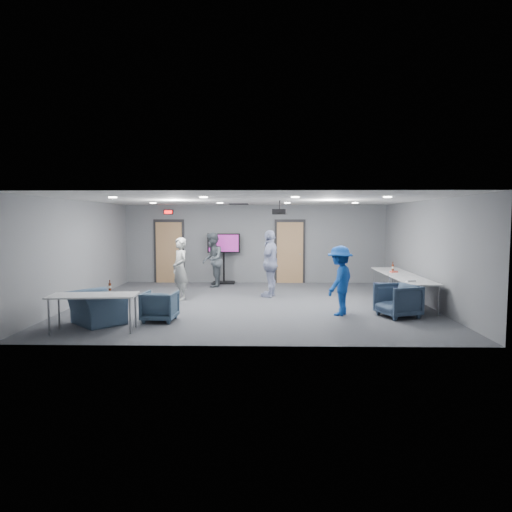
{
  "coord_description": "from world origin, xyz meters",
  "views": [
    {
      "loc": [
        0.35,
        -11.8,
        2.21
      ],
      "look_at": [
        0.09,
        0.65,
        1.2
      ],
      "focal_mm": 32.0,
      "sensor_mm": 36.0,
      "label": 1
    }
  ],
  "objects_px": {
    "person_c": "(270,263)",
    "tv_stand": "(224,255)",
    "person_b": "(212,260)",
    "projector": "(280,212)",
    "table_front_left": "(93,297)",
    "table_right_b": "(414,281)",
    "chair_right_b": "(389,297)",
    "person_d": "(340,281)",
    "bottle_right": "(393,267)",
    "table_right_a": "(392,272)",
    "bottle_front": "(110,287)",
    "chair_front_a": "(160,306)",
    "chair_right_c": "(398,301)",
    "person_a": "(180,269)",
    "chair_front_b": "(96,308)"
  },
  "relations": [
    {
      "from": "person_a",
      "to": "chair_front_a",
      "type": "xyz_separation_m",
      "value": [
        0.05,
        -2.64,
        -0.53
      ]
    },
    {
      "from": "chair_front_a",
      "to": "table_right_b",
      "type": "height_order",
      "value": "table_right_b"
    },
    {
      "from": "person_c",
      "to": "table_front_left",
      "type": "height_order",
      "value": "person_c"
    },
    {
      "from": "chair_front_b",
      "to": "table_right_b",
      "type": "bearing_deg",
      "value": -121.96
    },
    {
      "from": "table_right_a",
      "to": "bottle_front",
      "type": "bearing_deg",
      "value": 118.6
    },
    {
      "from": "person_c",
      "to": "tv_stand",
      "type": "distance_m",
      "value": 3.06
    },
    {
      "from": "chair_right_b",
      "to": "chair_right_c",
      "type": "height_order",
      "value": "chair_right_c"
    },
    {
      "from": "chair_front_a",
      "to": "chair_front_b",
      "type": "relative_size",
      "value": 0.67
    },
    {
      "from": "person_b",
      "to": "person_a",
      "type": "bearing_deg",
      "value": -16.87
    },
    {
      "from": "person_c",
      "to": "chair_front_a",
      "type": "distance_m",
      "value": 4.06
    },
    {
      "from": "table_right_a",
      "to": "bottle_front",
      "type": "distance_m",
      "value": 7.84
    },
    {
      "from": "bottle_right",
      "to": "chair_right_c",
      "type": "bearing_deg",
      "value": -103.14
    },
    {
      "from": "bottle_front",
      "to": "chair_front_b",
      "type": "bearing_deg",
      "value": 166.05
    },
    {
      "from": "chair_front_b",
      "to": "tv_stand",
      "type": "relative_size",
      "value": 0.62
    },
    {
      "from": "person_a",
      "to": "person_c",
      "type": "xyz_separation_m",
      "value": [
        2.47,
        0.55,
        0.1
      ]
    },
    {
      "from": "chair_front_a",
      "to": "bottle_front",
      "type": "distance_m",
      "value": 1.13
    },
    {
      "from": "person_b",
      "to": "chair_right_b",
      "type": "height_order",
      "value": "person_b"
    },
    {
      "from": "chair_front_b",
      "to": "person_a",
      "type": "bearing_deg",
      "value": -68.14
    },
    {
      "from": "person_a",
      "to": "bottle_right",
      "type": "height_order",
      "value": "person_a"
    },
    {
      "from": "person_d",
      "to": "bottle_right",
      "type": "distance_m",
      "value": 3.3
    },
    {
      "from": "person_b",
      "to": "chair_right_c",
      "type": "height_order",
      "value": "person_b"
    },
    {
      "from": "table_front_left",
      "to": "table_right_b",
      "type": "bearing_deg",
      "value": 13.24
    },
    {
      "from": "chair_front_a",
      "to": "table_front_left",
      "type": "distance_m",
      "value": 1.48
    },
    {
      "from": "bottle_right",
      "to": "projector",
      "type": "bearing_deg",
      "value": -158.94
    },
    {
      "from": "person_c",
      "to": "chair_right_c",
      "type": "height_order",
      "value": "person_c"
    },
    {
      "from": "chair_right_c",
      "to": "bottle_right",
      "type": "height_order",
      "value": "bottle_right"
    },
    {
      "from": "person_b",
      "to": "projector",
      "type": "height_order",
      "value": "projector"
    },
    {
      "from": "person_c",
      "to": "table_right_a",
      "type": "bearing_deg",
      "value": 109.73
    },
    {
      "from": "person_b",
      "to": "chair_front_a",
      "type": "relative_size",
      "value": 2.47
    },
    {
      "from": "bottle_right",
      "to": "tv_stand",
      "type": "height_order",
      "value": "tv_stand"
    },
    {
      "from": "bottle_right",
      "to": "table_right_b",
      "type": "bearing_deg",
      "value": -90.51
    },
    {
      "from": "person_b",
      "to": "table_front_left",
      "type": "relative_size",
      "value": 1.02
    },
    {
      "from": "bottle_front",
      "to": "tv_stand",
      "type": "xyz_separation_m",
      "value": [
        1.8,
        6.23,
        0.16
      ]
    },
    {
      "from": "person_b",
      "to": "projector",
      "type": "distance_m",
      "value": 3.9
    },
    {
      "from": "person_b",
      "to": "person_c",
      "type": "xyz_separation_m",
      "value": [
        1.87,
        -1.84,
        0.06
      ]
    },
    {
      "from": "table_right_a",
      "to": "bottle_front",
      "type": "xyz_separation_m",
      "value": [
        -6.88,
        -3.75,
        0.12
      ]
    },
    {
      "from": "table_right_a",
      "to": "chair_front_a",
      "type": "bearing_deg",
      "value": 119.37
    },
    {
      "from": "chair_right_c",
      "to": "projector",
      "type": "xyz_separation_m",
      "value": [
        -2.63,
        1.59,
        2.03
      ]
    },
    {
      "from": "chair_right_c",
      "to": "table_front_left",
      "type": "relative_size",
      "value": 0.47
    },
    {
      "from": "chair_right_b",
      "to": "bottle_right",
      "type": "relative_size",
      "value": 2.79
    },
    {
      "from": "bottle_front",
      "to": "bottle_right",
      "type": "height_order",
      "value": "bottle_right"
    },
    {
      "from": "chair_right_b",
      "to": "chair_front_b",
      "type": "relative_size",
      "value": 0.68
    },
    {
      "from": "bottle_right",
      "to": "person_c",
      "type": "bearing_deg",
      "value": -176.95
    },
    {
      "from": "tv_stand",
      "to": "table_right_b",
      "type": "bearing_deg",
      "value": -40.79
    },
    {
      "from": "table_right_b",
      "to": "table_front_left",
      "type": "bearing_deg",
      "value": 108.61
    },
    {
      "from": "person_d",
      "to": "table_right_a",
      "type": "relative_size",
      "value": 0.85
    },
    {
      "from": "projector",
      "to": "chair_front_a",
      "type": "bearing_deg",
      "value": -131.12
    },
    {
      "from": "person_a",
      "to": "person_b",
      "type": "bearing_deg",
      "value": 131.06
    },
    {
      "from": "person_a",
      "to": "person_b",
      "type": "height_order",
      "value": "person_b"
    },
    {
      "from": "table_right_b",
      "to": "table_right_a",
      "type": "bearing_deg",
      "value": 0.0
    }
  ]
}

